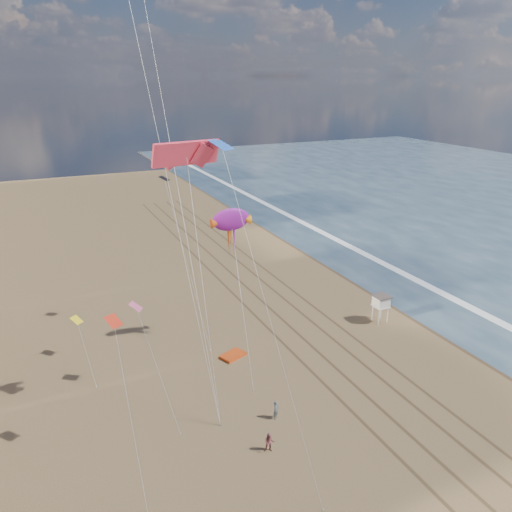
{
  "coord_description": "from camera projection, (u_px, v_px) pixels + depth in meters",
  "views": [
    {
      "loc": [
        -22.76,
        -15.86,
        26.14
      ],
      "look_at": [
        -3.59,
        26.0,
        9.5
      ],
      "focal_mm": 35.0,
      "sensor_mm": 36.0,
      "label": 1
    }
  ],
  "objects": [
    {
      "name": "small_kites",
      "position": [
        151.0,
        241.0,
        39.98
      ],
      "size": [
        11.7,
        19.54,
        18.35
      ],
      "color": "red",
      "rests_on": "ground"
    },
    {
      "name": "show_kite",
      "position": [
        231.0,
        220.0,
        47.97
      ],
      "size": [
        4.12,
        5.07,
        15.96
      ],
      "color": "#93179A",
      "rests_on": "ground"
    },
    {
      "name": "kite_flyer_a",
      "position": [
        276.0,
        410.0,
        40.17
      ],
      "size": [
        0.69,
        0.68,
        1.61
      ],
      "primitive_type": "imported",
      "rotation": [
        0.0,
        0.0,
        0.75
      ],
      "color": "slate",
      "rests_on": "ground"
    },
    {
      "name": "foam",
      "position": [
        380.0,
        261.0,
        74.64
      ],
      "size": [
        260.0,
        260.0,
        0.0
      ],
      "primitive_type": "plane",
      "color": "white",
      "rests_on": "ground"
    },
    {
      "name": "tracks",
      "position": [
        290.0,
        315.0,
        58.01
      ],
      "size": [
        7.68,
        120.0,
        0.01
      ],
      "color": "brown",
      "rests_on": "ground"
    },
    {
      "name": "grounded_kite",
      "position": [
        233.0,
        355.0,
        49.3
      ],
      "size": [
        2.79,
        2.31,
        0.27
      ],
      "primitive_type": "cube",
      "rotation": [
        0.0,
        0.0,
        0.38
      ],
      "color": "#DE4612",
      "rests_on": "ground"
    },
    {
      "name": "wet_sand",
      "position": [
        356.0,
        266.0,
        73.0
      ],
      "size": [
        260.0,
        260.0,
        0.0
      ],
      "primitive_type": "plane",
      "color": "#42301E",
      "rests_on": "ground"
    },
    {
      "name": "kite_flyer_b",
      "position": [
        269.0,
        443.0,
        36.64
      ],
      "size": [
        0.91,
        0.82,
        1.54
      ],
      "primitive_type": "imported",
      "rotation": [
        0.0,
        0.0,
        -0.38
      ],
      "color": "#974D4E",
      "rests_on": "ground"
    },
    {
      "name": "lifeguard_stand",
      "position": [
        381.0,
        302.0,
        55.57
      ],
      "size": [
        1.77,
        1.77,
        3.2
      ],
      "color": "white",
      "rests_on": "ground"
    }
  ]
}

